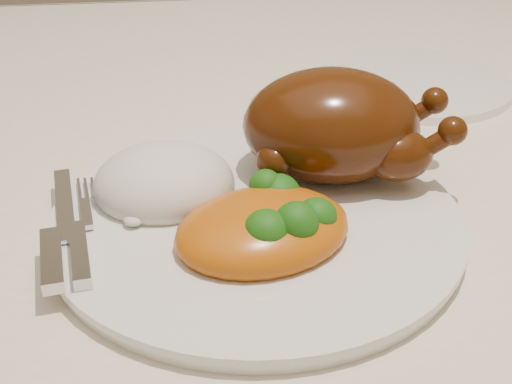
{
  "coord_description": "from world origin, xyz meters",
  "views": [
    {
      "loc": [
        -0.03,
        -0.59,
        1.07
      ],
      "look_at": [
        0.03,
        -0.14,
        0.8
      ],
      "focal_mm": 50.0,
      "sensor_mm": 36.0,
      "label": 1
    }
  ],
  "objects": [
    {
      "name": "roast_chicken",
      "position": [
        0.1,
        -0.08,
        0.82
      ],
      "size": [
        0.18,
        0.12,
        0.09
      ],
      "rotation": [
        0.0,
        0.0,
        -0.11
      ],
      "color": "#461E07",
      "rests_on": "dinner_plate"
    },
    {
      "name": "tablecloth",
      "position": [
        0.0,
        0.0,
        0.74
      ],
      "size": [
        1.73,
        1.03,
        0.18
      ],
      "color": "white",
      "rests_on": "dining_table"
    },
    {
      "name": "dinner_plate",
      "position": [
        0.03,
        -0.14,
        0.77
      ],
      "size": [
        0.31,
        0.31,
        0.01
      ],
      "primitive_type": "cylinder",
      "rotation": [
        0.0,
        0.0,
        -0.0
      ],
      "color": "white",
      "rests_on": "tablecloth"
    },
    {
      "name": "rice_mound",
      "position": [
        -0.04,
        -0.1,
        0.79
      ],
      "size": [
        0.11,
        0.1,
        0.06
      ],
      "rotation": [
        0.0,
        0.0,
        0.03
      ],
      "color": "white",
      "rests_on": "dinner_plate"
    },
    {
      "name": "mac_and_cheese",
      "position": [
        0.03,
        -0.18,
        0.79
      ],
      "size": [
        0.15,
        0.13,
        0.05
      ],
      "rotation": [
        0.0,
        0.0,
        0.31
      ],
      "color": "orange",
      "rests_on": "dinner_plate"
    },
    {
      "name": "side_plate",
      "position": [
        0.24,
        0.12,
        0.77
      ],
      "size": [
        0.23,
        0.23,
        0.01
      ],
      "primitive_type": "cylinder",
      "rotation": [
        0.0,
        0.0,
        0.15
      ],
      "color": "white",
      "rests_on": "tablecloth"
    },
    {
      "name": "dining_table",
      "position": [
        0.0,
        0.0,
        0.67
      ],
      "size": [
        1.6,
        0.9,
        0.76
      ],
      "color": "brown",
      "rests_on": "floor"
    },
    {
      "name": "cutlery",
      "position": [
        -0.11,
        -0.16,
        0.79
      ],
      "size": [
        0.04,
        0.16,
        0.01
      ],
      "rotation": [
        0.0,
        0.0,
        0.15
      ],
      "color": "silver",
      "rests_on": "dinner_plate"
    }
  ]
}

